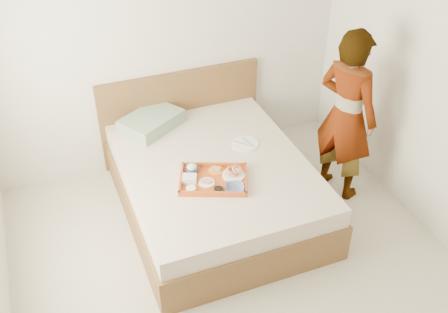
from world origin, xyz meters
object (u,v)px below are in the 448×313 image
bed (215,186)px  person (346,116)px  tray (213,179)px  dinner_plate (245,144)px

bed → person: 1.33m
tray → dinner_plate: size_ratio=2.21×
dinner_plate → person: size_ratio=0.15×
person → tray: bearing=72.7°
dinner_plate → person: (0.84, -0.31, 0.28)m
bed → tray: (-0.10, -0.25, 0.29)m
bed → person: bearing=-6.7°
bed → dinner_plate: dinner_plate is taller
bed → dinner_plate: size_ratio=7.96×
bed → person: (1.20, -0.14, 0.55)m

